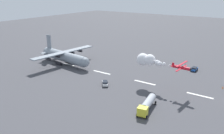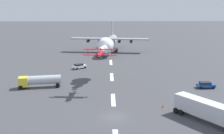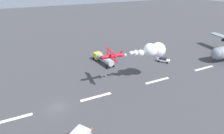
{
  "view_description": "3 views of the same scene",
  "coord_description": "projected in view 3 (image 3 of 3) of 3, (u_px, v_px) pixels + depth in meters",
  "views": [
    {
      "loc": [
        -5.33,
        69.3,
        30.9
      ],
      "look_at": [
        41.79,
        0.0,
        3.11
      ],
      "focal_mm": 37.83,
      "sensor_mm": 36.0,
      "label": 1
    },
    {
      "loc": [
        -51.04,
        1.3,
        21.26
      ],
      "look_at": [
        18.54,
        0.1,
        4.99
      ],
      "focal_mm": 48.21,
      "sensor_mm": 36.0,
      "label": 2
    },
    {
      "loc": [
        -3.23,
        -35.73,
        26.52
      ],
      "look_at": [
        15.05,
        2.93,
        5.73
      ],
      "focal_mm": 29.64,
      "sensor_mm": 36.0,
      "label": 3
    }
  ],
  "objects": [
    {
      "name": "stunt_biplane_red",
      "position": [
        152.0,
        51.0,
        49.61
      ],
      "size": [
        18.84,
        7.46,
        4.23
      ],
      "color": "red"
    },
    {
      "name": "runway_stripe_7",
      "position": [
        204.0,
        68.0,
        59.82
      ],
      "size": [
        8.0,
        0.9,
        0.01
      ],
      "primitive_type": "cube",
      "color": "white",
      "rests_on": "ground"
    },
    {
      "name": "runway_stripe_6",
      "position": [
        157.0,
        81.0,
        52.65
      ],
      "size": [
        8.0,
        0.9,
        0.01
      ],
      "primitive_type": "cube",
      "color": "white",
      "rests_on": "ground"
    },
    {
      "name": "fuel_tanker_truck",
      "position": [
        103.0,
        59.0,
        62.56
      ],
      "size": [
        4.18,
        10.17,
        2.9
      ],
      "color": "yellow",
      "rests_on": "ground"
    },
    {
      "name": "airport_staff_sedan",
      "position": [
        163.0,
        60.0,
        64.05
      ],
      "size": [
        3.98,
        4.38,
        1.52
      ],
      "color": "white",
      "rests_on": "ground"
    },
    {
      "name": "ground_plane",
      "position": [
        58.0,
        107.0,
        41.89
      ],
      "size": [
        440.0,
        440.0,
        0.0
      ],
      "primitive_type": "plane",
      "color": "#424247",
      "rests_on": "ground"
    },
    {
      "name": "traffic_cone_far",
      "position": [
        91.0,
        128.0,
        35.6
      ],
      "size": [
        0.44,
        0.44,
        0.75
      ],
      "primitive_type": "cone",
      "color": "orange",
      "rests_on": "ground"
    },
    {
      "name": "runway_stripe_4",
      "position": [
        12.0,
        119.0,
        38.3
      ],
      "size": [
        8.0,
        0.9,
        0.01
      ],
      "primitive_type": "cube",
      "color": "white",
      "rests_on": "ground"
    },
    {
      "name": "runway_stripe_5",
      "position": [
        96.0,
        97.0,
        45.48
      ],
      "size": [
        8.0,
        0.9,
        0.01
      ],
      "primitive_type": "cube",
      "color": "white",
      "rests_on": "ground"
    }
  ]
}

